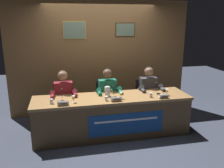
{
  "coord_description": "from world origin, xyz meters",
  "views": [
    {
      "loc": [
        -0.93,
        -4.24,
        2.17
      ],
      "look_at": [
        0.0,
        0.0,
        1.01
      ],
      "focal_mm": 38.64,
      "sensor_mm": 36.0,
      "label": 1
    }
  ],
  "objects_px": {
    "chair_center": "(106,103)",
    "nameplate_right": "(164,96)",
    "microphone_center": "(114,93)",
    "chair_right": "(145,100)",
    "chair_left": "(64,106)",
    "water_cup_right": "(151,95)",
    "juice_glass_right": "(167,91)",
    "nameplate_center": "(116,99)",
    "juice_glass_center": "(121,94)",
    "microphone_left": "(62,97)",
    "water_pitcher_central": "(107,92)",
    "water_cup_center": "(106,99)",
    "conference_table": "(113,111)",
    "juice_glass_left": "(73,98)",
    "water_cup_left": "(52,102)",
    "panelist_center": "(108,94)",
    "panelist_left": "(64,96)",
    "nameplate_left": "(63,103)",
    "microphone_right": "(158,90)",
    "panelist_right": "(149,91)"
  },
  "relations": [
    {
      "from": "panelist_left",
      "to": "water_cup_right",
      "type": "distance_m",
      "value": 1.69
    },
    {
      "from": "panelist_center",
      "to": "juice_glass_right",
      "type": "xyz_separation_m",
      "value": [
        1.05,
        -0.51,
        0.14
      ]
    },
    {
      "from": "chair_right",
      "to": "nameplate_center",
      "type": "bearing_deg",
      "value": -135.99
    },
    {
      "from": "water_cup_center",
      "to": "microphone_center",
      "type": "distance_m",
      "value": 0.26
    },
    {
      "from": "conference_table",
      "to": "juice_glass_center",
      "type": "bearing_deg",
      "value": -18.03
    },
    {
      "from": "panelist_left",
      "to": "chair_center",
      "type": "xyz_separation_m",
      "value": [
        0.89,
        0.2,
        -0.28
      ]
    },
    {
      "from": "juice_glass_right",
      "to": "panelist_right",
      "type": "bearing_deg",
      "value": 107.11
    },
    {
      "from": "chair_center",
      "to": "nameplate_center",
      "type": "relative_size",
      "value": 4.52
    },
    {
      "from": "nameplate_left",
      "to": "microphone_left",
      "type": "xyz_separation_m",
      "value": [
        -0.01,
        0.25,
        0.03
      ]
    },
    {
      "from": "microphone_center",
      "to": "nameplate_left",
      "type": "bearing_deg",
      "value": -164.49
    },
    {
      "from": "conference_table",
      "to": "water_cup_center",
      "type": "distance_m",
      "value": 0.34
    },
    {
      "from": "chair_center",
      "to": "microphone_center",
      "type": "height_order",
      "value": "microphone_center"
    },
    {
      "from": "nameplate_center",
      "to": "microphone_center",
      "type": "bearing_deg",
      "value": 84.88
    },
    {
      "from": "chair_left",
      "to": "water_cup_left",
      "type": "distance_m",
      "value": 0.84
    },
    {
      "from": "chair_left",
      "to": "panelist_center",
      "type": "xyz_separation_m",
      "value": [
        0.89,
        -0.2,
        0.28
      ]
    },
    {
      "from": "microphone_center",
      "to": "juice_glass_center",
      "type": "bearing_deg",
      "value": -51.99
    },
    {
      "from": "chair_left",
      "to": "water_cup_right",
      "type": "bearing_deg",
      "value": -25.29
    },
    {
      "from": "conference_table",
      "to": "juice_glass_right",
      "type": "relative_size",
      "value": 23.96
    },
    {
      "from": "panelist_left",
      "to": "juice_glass_center",
      "type": "distance_m",
      "value": 1.16
    },
    {
      "from": "panelist_center",
      "to": "microphone_right",
      "type": "bearing_deg",
      "value": -22.17
    },
    {
      "from": "water_cup_left",
      "to": "water_cup_center",
      "type": "bearing_deg",
      "value": -3.01
    },
    {
      "from": "conference_table",
      "to": "juice_glass_left",
      "type": "bearing_deg",
      "value": -174.48
    },
    {
      "from": "microphone_right",
      "to": "water_pitcher_central",
      "type": "bearing_deg",
      "value": 177.29
    },
    {
      "from": "conference_table",
      "to": "nameplate_left",
      "type": "bearing_deg",
      "value": -168.55
    },
    {
      "from": "juice_glass_left",
      "to": "microphone_left",
      "type": "xyz_separation_m",
      "value": [
        -0.19,
        0.14,
        -0.01
      ]
    },
    {
      "from": "water_cup_center",
      "to": "juice_glass_right",
      "type": "distance_m",
      "value": 1.2
    },
    {
      "from": "microphone_left",
      "to": "chair_center",
      "type": "distance_m",
      "value": 1.18
    },
    {
      "from": "microphone_center",
      "to": "nameplate_right",
      "type": "relative_size",
      "value": 1.19
    },
    {
      "from": "chair_center",
      "to": "water_pitcher_central",
      "type": "relative_size",
      "value": 4.25
    },
    {
      "from": "chair_center",
      "to": "juice_glass_center",
      "type": "bearing_deg",
      "value": -79.24
    },
    {
      "from": "chair_left",
      "to": "nameplate_right",
      "type": "distance_m",
      "value": 2.04
    },
    {
      "from": "juice_glass_center",
      "to": "microphone_left",
      "type": "bearing_deg",
      "value": 174.08
    },
    {
      "from": "chair_left",
      "to": "juice_glass_right",
      "type": "bearing_deg",
      "value": -20.19
    },
    {
      "from": "microphone_center",
      "to": "chair_right",
      "type": "relative_size",
      "value": 0.24
    },
    {
      "from": "water_cup_left",
      "to": "chair_center",
      "type": "bearing_deg",
      "value": 33.18
    },
    {
      "from": "water_cup_left",
      "to": "chair_center",
      "type": "distance_m",
      "value": 1.37
    },
    {
      "from": "juice_glass_left",
      "to": "water_cup_center",
      "type": "xyz_separation_m",
      "value": [
        0.58,
        -0.03,
        -0.05
      ]
    },
    {
      "from": "chair_center",
      "to": "nameplate_right",
      "type": "distance_m",
      "value": 1.32
    },
    {
      "from": "water_cup_center",
      "to": "panelist_left",
      "type": "bearing_deg",
      "value": 142.07
    },
    {
      "from": "panelist_left",
      "to": "nameplate_left",
      "type": "distance_m",
      "value": 0.67
    },
    {
      "from": "water_cup_center",
      "to": "water_pitcher_central",
      "type": "xyz_separation_m",
      "value": [
        0.07,
        0.25,
        0.06
      ]
    },
    {
      "from": "microphone_left",
      "to": "panelist_center",
      "type": "distance_m",
      "value": 1.02
    },
    {
      "from": "chair_right",
      "to": "panelist_right",
      "type": "bearing_deg",
      "value": -90.0
    },
    {
      "from": "chair_right",
      "to": "microphone_right",
      "type": "distance_m",
      "value": 0.7
    },
    {
      "from": "juice_glass_left",
      "to": "water_cup_center",
      "type": "bearing_deg",
      "value": -2.67
    },
    {
      "from": "chair_center",
      "to": "conference_table",
      "type": "bearing_deg",
      "value": -89.73
    },
    {
      "from": "conference_table",
      "to": "water_pitcher_central",
      "type": "distance_m",
      "value": 0.38
    },
    {
      "from": "chair_center",
      "to": "nameplate_right",
      "type": "bearing_deg",
      "value": -43.64
    },
    {
      "from": "water_cup_right",
      "to": "juice_glass_right",
      "type": "bearing_deg",
      "value": 6.91
    },
    {
      "from": "water_cup_left",
      "to": "juice_glass_center",
      "type": "distance_m",
      "value": 1.25
    }
  ]
}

